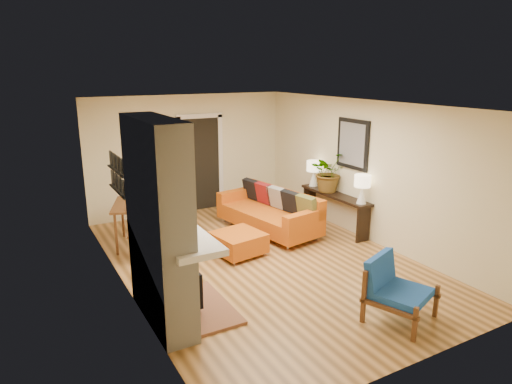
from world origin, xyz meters
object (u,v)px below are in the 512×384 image
ottoman (238,242)px  houseplant (329,172)px  sofa (271,211)px  blue_chair (393,286)px  dining_table (140,211)px  console_table (335,201)px  lamp_near (362,186)px  lamp_far (314,170)px

ottoman → houseplant: (2.29, 0.48, 0.91)m
sofa → blue_chair: bearing=-95.5°
sofa → dining_table: 2.56m
console_table → houseplant: houseplant is taller
houseplant → sofa: bearing=164.5°
dining_table → houseplant: bearing=-12.6°
blue_chair → lamp_near: (1.50, 2.31, 0.62)m
houseplant → lamp_far: bearing=88.9°
dining_table → houseplant: houseplant is taller
sofa → ottoman: bearing=-145.3°
sofa → blue_chair: size_ratio=2.35×
console_table → lamp_far: 0.89m
dining_table → sofa: bearing=-11.3°
lamp_far → houseplant: size_ratio=0.66×
ottoman → lamp_far: lamp_far is taller
sofa → lamp_near: bearing=-48.5°
console_table → houseplant: size_ratio=2.26×
console_table → lamp_near: bearing=-90.0°
blue_chair → console_table: 3.41m
lamp_near → ottoman: bearing=167.6°
lamp_near → houseplant: (-0.01, 0.98, 0.07)m
blue_chair → dining_table: 4.64m
console_table → blue_chair: bearing=-116.0°
sofa → blue_chair: 3.63m
ottoman → console_table: (2.30, 0.25, 0.35)m
blue_chair → sofa: bearing=84.5°
console_table → lamp_far: (0.00, 0.74, 0.49)m
console_table → houseplant: bearing=92.5°
lamp_far → houseplant: houseplant is taller
console_table → ottoman: bearing=-173.8°
ottoman → lamp_near: lamp_near is taller
lamp_far → console_table: bearing=-90.0°
blue_chair → console_table: size_ratio=0.54×
blue_chair → lamp_far: bearing=68.6°
dining_table → lamp_near: 4.09m
lamp_far → houseplant: (-0.01, -0.51, 0.07)m
lamp_near → houseplant: size_ratio=0.66×
sofa → lamp_near: lamp_near is taller
lamp_far → blue_chair: bearing=-111.4°
sofa → lamp_far: (1.15, 0.20, 0.68)m
dining_table → lamp_far: size_ratio=3.40×
blue_chair → dining_table: bearing=117.7°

